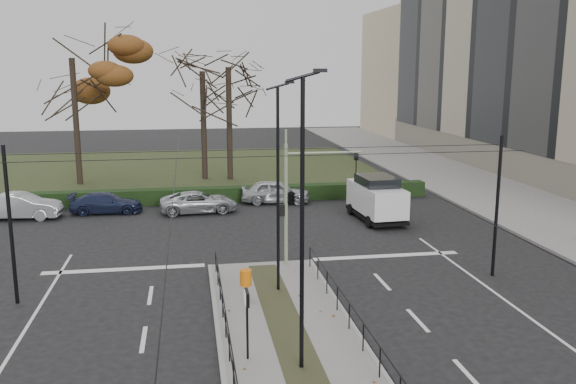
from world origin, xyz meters
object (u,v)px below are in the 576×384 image
object	(u,v)px
info_panel	(247,306)
white_van	(376,197)
parked_car_second	(21,206)
bare_tree_near	(202,79)
streetlamp_median_far	(278,187)
parked_car_fourth	(199,202)
bare_tree_center	(228,76)
litter_bin	(246,278)
parked_car_fifth	(276,192)
streetlamp_median_near	(303,223)
rust_tree	(72,58)
traffic_light	(293,195)
parked_car_third	(106,203)

from	to	relation	value
info_panel	white_van	distance (m)	18.81
parked_car_second	bare_tree_near	xyz separation A→B (m)	(11.08, 11.27, 7.11)
streetlamp_median_far	parked_car_fourth	size ratio (longest dim) A/B	1.73
bare_tree_center	bare_tree_near	xyz separation A→B (m)	(-1.97, 0.54, -0.28)
parked_car_second	bare_tree_center	xyz separation A→B (m)	(13.05, 10.73, 7.39)
litter_bin	parked_car_fifth	bearing A→B (deg)	78.09
streetlamp_median_near	parked_car_fifth	distance (m)	23.15
streetlamp_median_far	bare_tree_near	bearing A→B (deg)	94.61
rust_tree	litter_bin	bearing A→B (deg)	-68.48
streetlamp_median_near	parked_car_second	distance (m)	24.81
bare_tree_center	parked_car_second	bearing A→B (deg)	-140.58
bare_tree_center	streetlamp_median_far	bearing A→B (deg)	-89.76
white_van	rust_tree	distance (m)	24.99
white_van	bare_tree_near	bearing A→B (deg)	122.32
info_panel	parked_car_fifth	xyz separation A→B (m)	(4.02, 21.92, -1.06)
white_van	bare_tree_near	size ratio (longest dim) A/B	0.45
traffic_light	streetlamp_median_near	size ratio (longest dim) A/B	0.63
parked_car_fourth	streetlamp_median_near	bearing A→B (deg)	-177.22
white_van	parked_car_fifth	size ratio (longest dim) A/B	1.13
traffic_light	rust_tree	world-z (taller)	rust_tree
info_panel	parked_car_third	bearing A→B (deg)	107.61
parked_car_third	parked_car_fourth	world-z (taller)	parked_car_fourth
parked_car_second	rust_tree	world-z (taller)	rust_tree
streetlamp_median_far	bare_tree_near	world-z (taller)	bare_tree_near
streetlamp_median_near	parked_car_fifth	xyz separation A→B (m)	(2.51, 22.72, -3.71)
info_panel	streetlamp_median_far	bearing A→B (deg)	72.32
white_van	bare_tree_near	world-z (taller)	bare_tree_near
rust_tree	parked_car_fourth	bearing A→B (deg)	-50.55
traffic_light	parked_car_second	distance (m)	18.43
info_panel	white_van	size ratio (longest dim) A/B	0.42
info_panel	bare_tree_near	size ratio (longest dim) A/B	0.19
streetlamp_median_near	parked_car_second	bearing A→B (deg)	121.67
litter_bin	bare_tree_near	bearing A→B (deg)	91.55
parked_car_fifth	info_panel	bearing A→B (deg)	176.57
info_panel	parked_car_second	distance (m)	23.10
traffic_light	parked_car_fourth	distance (m)	12.29
bare_tree_near	parked_car_fourth	bearing A→B (deg)	-93.67
white_van	bare_tree_near	distance (m)	18.83
parked_car_fourth	bare_tree_center	size ratio (longest dim) A/B	0.41
white_van	rust_tree	size ratio (longest dim) A/B	0.41
streetlamp_median_near	bare_tree_near	distance (m)	32.38
parked_car_third	bare_tree_center	size ratio (longest dim) A/B	0.37
info_panel	streetlamp_median_far	size ratio (longest dim) A/B	0.27
info_panel	white_van	xyz separation A→B (m)	(9.15, 16.42, -0.48)
litter_bin	streetlamp_median_far	world-z (taller)	streetlamp_median_far
rust_tree	bare_tree_near	bearing A→B (deg)	4.31
litter_bin	rust_tree	world-z (taller)	rust_tree
parked_car_third	streetlamp_median_far	bearing A→B (deg)	-149.14
streetlamp_median_near	parked_car_second	world-z (taller)	streetlamp_median_near
litter_bin	traffic_light	bearing A→B (deg)	57.22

